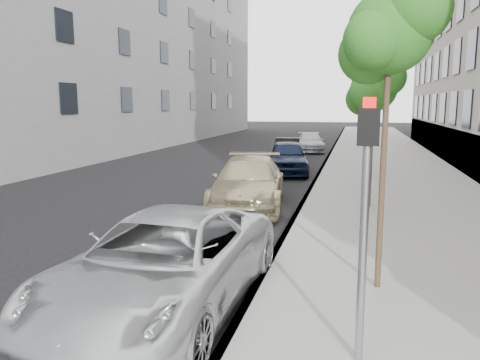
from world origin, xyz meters
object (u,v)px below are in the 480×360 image
at_px(tree_near, 392,32).
at_px(sedan_black, 287,150).
at_px(minivan, 164,263).
at_px(tree_mid, 375,88).
at_px(tree_far, 370,90).
at_px(sedan_blue, 288,157).
at_px(sedan_rear, 310,142).
at_px(signal_pole, 365,202).
at_px(suv, 248,183).

xyz_separation_m(tree_near, sedan_black, (-4.28, 18.55, -3.69)).
bearing_deg(minivan, tree_mid, 69.65).
xyz_separation_m(tree_far, sedan_blue, (-3.56, 0.72, -3.04)).
relative_size(tree_near, sedan_rear, 1.15).
bearing_deg(sedan_rear, signal_pole, -91.86).
distance_m(sedan_blue, sedan_rear, 10.51).
bearing_deg(sedan_rear, sedan_blue, -98.84).
relative_size(sedan_blue, sedan_rear, 1.04).
xyz_separation_m(minivan, suv, (-0.41, 7.68, 0.01)).
xyz_separation_m(tree_mid, tree_far, (-0.00, 6.50, 0.13)).
bearing_deg(minivan, sedan_black, 95.16).
bearing_deg(tree_far, suv, -118.96).
relative_size(tree_near, tree_far, 1.12).
xyz_separation_m(tree_mid, signal_pole, (-0.35, -8.99, -1.57)).
bearing_deg(minivan, suv, 95.45).
distance_m(minivan, suv, 7.69).
bearing_deg(signal_pole, sedan_rear, 95.12).
bearing_deg(tree_near, suv, 120.82).
bearing_deg(tree_mid, tree_far, 90.00).
relative_size(tree_far, sedan_blue, 0.99).
relative_size(tree_mid, sedan_black, 1.12).
bearing_deg(suv, sedan_blue, 81.00).
bearing_deg(tree_far, sedan_rear, 107.44).
height_order(suv, sedan_rear, suv).
distance_m(signal_pole, sedan_blue, 16.58).
bearing_deg(tree_near, sedan_blue, 104.55).
bearing_deg(sedan_black, minivan, -94.08).
bearing_deg(signal_pole, tree_near, 80.43).
distance_m(signal_pole, suv, 9.47).
bearing_deg(sedan_rear, minivan, -98.20).
height_order(signal_pole, minivan, signal_pole).
xyz_separation_m(tree_near, sedan_rear, (-3.53, 24.22, -3.71)).
bearing_deg(signal_pole, tree_mid, 86.13).
bearing_deg(signal_pole, suv, 109.50).
bearing_deg(tree_far, minivan, -102.99).
height_order(minivan, sedan_blue, sedan_blue).
distance_m(tree_mid, sedan_blue, 8.56).
bearing_deg(suv, tree_far, 53.36).
distance_m(tree_mid, sedan_black, 13.15).
xyz_separation_m(tree_near, tree_far, (0.00, 13.00, -0.53)).
height_order(tree_near, sedan_black, tree_near).
height_order(suv, sedan_black, suv).
bearing_deg(sedan_black, tree_mid, -77.26).
height_order(tree_far, sedan_rear, tree_far).
relative_size(signal_pole, sedan_blue, 0.70).
xyz_separation_m(tree_near, tree_mid, (0.00, 6.50, -0.66)).
relative_size(tree_far, signal_pole, 1.42).
distance_m(suv, sedan_rear, 17.97).
bearing_deg(tree_near, tree_mid, 90.00).
xyz_separation_m(signal_pole, minivan, (-2.98, 1.07, -1.36)).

